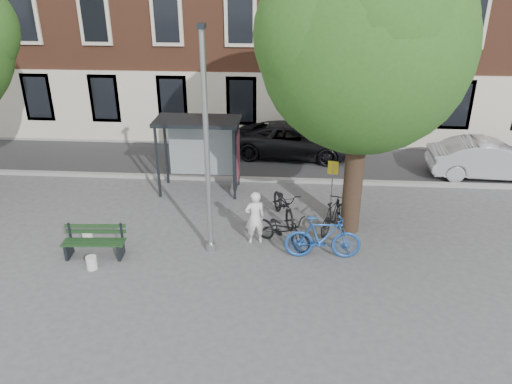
{
  "coord_description": "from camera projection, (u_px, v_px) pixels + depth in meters",
  "views": [
    {
      "loc": [
        2.14,
        -11.97,
        7.38
      ],
      "look_at": [
        1.2,
        0.98,
        1.4
      ],
      "focal_mm": 35.0,
      "sensor_mm": 36.0,
      "label": 1
    }
  ],
  "objects": [
    {
      "name": "bucket_a",
      "position": [
        88.0,
        239.0,
        14.29
      ],
      "size": [
        0.35,
        0.35,
        0.36
      ],
      "primitive_type": "cylinder",
      "rotation": [
        0.0,
        0.0,
        -0.3
      ],
      "color": "white",
      "rests_on": "ground"
    },
    {
      "name": "curb_far",
      "position": [
        242.0,
        143.0,
        22.2
      ],
      "size": [
        40.0,
        0.25,
        0.12
      ],
      "primitive_type": "cube",
      "color": "gray",
      "rests_on": "ground"
    },
    {
      "name": "bike_a",
      "position": [
        283.0,
        230.0,
        14.11
      ],
      "size": [
        1.94,
        1.63,
        1.0
      ],
      "primitive_type": "imported",
      "rotation": [
        0.0,
        0.0,
        0.96
      ],
      "color": "black",
      "rests_on": "ground"
    },
    {
      "name": "bucket_b",
      "position": [
        92.0,
        263.0,
        13.15
      ],
      "size": [
        0.34,
        0.34,
        0.36
      ],
      "primitive_type": "cylinder",
      "rotation": [
        0.0,
        0.0,
        0.23
      ],
      "color": "silver",
      "rests_on": "ground"
    },
    {
      "name": "bus_shelter",
      "position": [
        210.0,
        138.0,
        17.03
      ],
      "size": [
        2.85,
        1.45,
        2.62
      ],
      "color": "#1E2328",
      "rests_on": "ground"
    },
    {
      "name": "car_silver",
      "position": [
        489.0,
        159.0,
        18.58
      ],
      "size": [
        4.4,
        1.65,
        1.44
      ],
      "primitive_type": "imported",
      "rotation": [
        0.0,
        0.0,
        1.54
      ],
      "color": "#A5A6AC",
      "rests_on": "ground"
    },
    {
      "name": "ground",
      "position": [
        211.0,
        250.0,
        14.07
      ],
      "size": [
        90.0,
        90.0,
        0.0
      ],
      "primitive_type": "plane",
      "color": "#4C4C4F",
      "rests_on": "ground"
    },
    {
      "name": "painter",
      "position": [
        255.0,
        218.0,
        14.14
      ],
      "size": [
        0.67,
        0.55,
        1.6
      ],
      "primitive_type": "imported",
      "rotation": [
        0.0,
        0.0,
        3.45
      ],
      "color": "silver",
      "rests_on": "ground"
    },
    {
      "name": "tree_right",
      "position": [
        367.0,
        39.0,
        12.72
      ],
      "size": [
        5.76,
        5.6,
        8.2
      ],
      "color": "black",
      "rests_on": "ground"
    },
    {
      "name": "car_dark",
      "position": [
        295.0,
        140.0,
        20.7
      ],
      "size": [
        5.16,
        2.78,
        1.38
      ],
      "primitive_type": "imported",
      "rotation": [
        0.0,
        0.0,
        1.47
      ],
      "color": "black",
      "rests_on": "ground"
    },
    {
      "name": "bench",
      "position": [
        95.0,
        243.0,
        13.66
      ],
      "size": [
        1.7,
        0.66,
        0.86
      ],
      "rotation": [
        0.0,
        0.0,
        0.07
      ],
      "color": "#1E2328",
      "rests_on": "ground"
    },
    {
      "name": "notice_sign",
      "position": [
        332.0,
        177.0,
        15.44
      ],
      "size": [
        0.32,
        0.1,
        1.86
      ],
      "rotation": [
        0.0,
        0.0,
        -0.22
      ],
      "color": "#9EA0A3",
      "rests_on": "ground"
    },
    {
      "name": "lamppost",
      "position": [
        207.0,
        158.0,
        12.91
      ],
      "size": [
        0.28,
        0.35,
        6.11
      ],
      "color": "#9EA0A3",
      "rests_on": "ground"
    },
    {
      "name": "road",
      "position": [
        237.0,
        161.0,
        20.41
      ],
      "size": [
        40.0,
        4.0,
        0.01
      ],
      "primitive_type": "cube",
      "color": "#28282B",
      "rests_on": "ground"
    },
    {
      "name": "bike_d",
      "position": [
        333.0,
        215.0,
        14.93
      ],
      "size": [
        1.18,
        1.74,
        1.02
      ],
      "primitive_type": "imported",
      "rotation": [
        0.0,
        0.0,
        2.69
      ],
      "color": "black",
      "rests_on": "ground"
    },
    {
      "name": "curb_near",
      "position": [
        232.0,
        179.0,
        18.58
      ],
      "size": [
        40.0,
        0.25,
        0.12
      ],
      "primitive_type": "cube",
      "color": "gray",
      "rests_on": "ground"
    },
    {
      "name": "bike_c",
      "position": [
        284.0,
        205.0,
        15.49
      ],
      "size": [
        1.3,
        2.14,
        1.06
      ],
      "primitive_type": "imported",
      "rotation": [
        0.0,
        0.0,
        0.31
      ],
      "color": "black",
      "rests_on": "ground"
    },
    {
      "name": "bike_b",
      "position": [
        323.0,
        237.0,
        13.48
      ],
      "size": [
        2.1,
        0.65,
        1.25
      ],
      "primitive_type": "imported",
      "rotation": [
        0.0,
        0.0,
        1.6
      ],
      "color": "#1A4693",
      "rests_on": "ground"
    }
  ]
}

